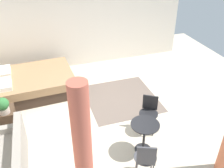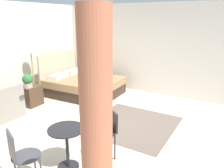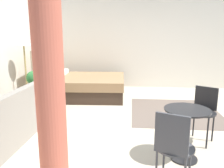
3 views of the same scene
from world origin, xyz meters
name	(u,v)px [view 3 (image 3 of 3)]	position (x,y,z in m)	size (l,w,h in m)	color
ground_plane	(158,117)	(0.00, 0.00, -0.01)	(8.52, 9.62, 0.02)	beige
wall_right	(150,43)	(2.76, 0.00, 1.38)	(0.12, 6.62, 2.77)	silver
area_rug	(175,112)	(0.34, -0.39, 0.00)	(1.89, 1.84, 0.01)	#66564C
bed	(82,85)	(1.46, 1.88, 0.30)	(1.80, 2.19, 1.26)	#38281E
couch	(4,124)	(-1.29, 2.47, 0.28)	(1.53, 0.79, 0.81)	gray
nightstand	(35,101)	(-0.01, 2.53, 0.27)	(0.47, 0.43, 0.54)	#473323
potted_plant	(33,80)	(-0.11, 2.49, 0.74)	(0.27, 0.27, 0.37)	tan
floor_lamp	(24,47)	(0.43, 2.90, 1.36)	(0.31, 0.31, 1.60)	#99844C
balcony_table	(186,125)	(-1.57, -0.16, 0.48)	(0.58, 0.58, 0.69)	black
cafe_chair_near_window	(203,108)	(-0.98, -0.55, 0.52)	(0.58, 0.58, 0.83)	black
cafe_chair_near_couch	(173,144)	(-2.22, 0.12, 0.53)	(0.54, 0.54, 0.87)	#3F3F44
curtain_right	(49,80)	(-2.51, 1.25, 1.23)	(0.26, 0.26, 2.45)	#C15B47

